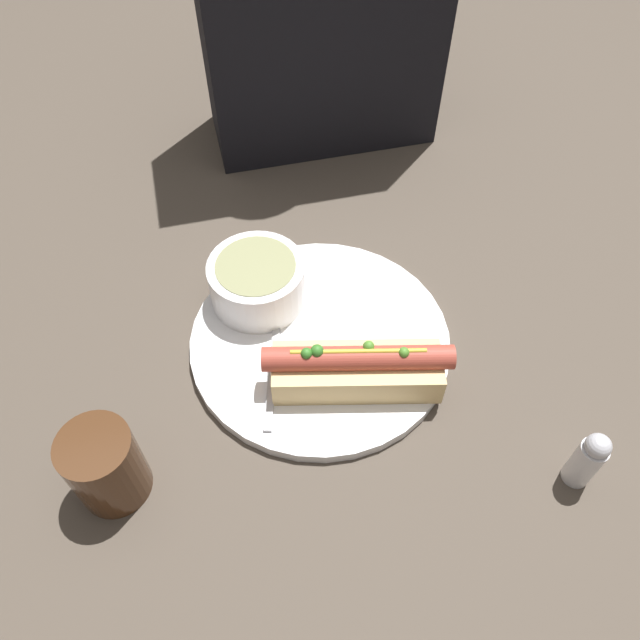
{
  "coord_description": "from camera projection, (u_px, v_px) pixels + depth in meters",
  "views": [
    {
      "loc": [
        -0.1,
        -0.4,
        0.59
      ],
      "look_at": [
        0.0,
        0.0,
        0.05
      ],
      "focal_mm": 35.0,
      "sensor_mm": 36.0,
      "label": 1
    }
  ],
  "objects": [
    {
      "name": "ground_plane",
      "position": [
        320.0,
        344.0,
        0.72
      ],
      "size": [
        4.0,
        4.0,
        0.0
      ],
      "primitive_type": "plane",
      "color": "#4C4238"
    },
    {
      "name": "dinner_plate",
      "position": [
        320.0,
        340.0,
        0.71
      ],
      "size": [
        0.29,
        0.29,
        0.01
      ],
      "color": "white",
      "rests_on": "ground_plane"
    },
    {
      "name": "hot_dog",
      "position": [
        357.0,
        368.0,
        0.65
      ],
      "size": [
        0.2,
        0.09,
        0.06
      ],
      "rotation": [
        0.0,
        0.0,
        -0.22
      ],
      "color": "#E5C17F",
      "rests_on": "dinner_plate"
    },
    {
      "name": "soup_bowl",
      "position": [
        257.0,
        280.0,
        0.72
      ],
      "size": [
        0.11,
        0.11,
        0.06
      ],
      "color": "white",
      "rests_on": "dinner_plate"
    },
    {
      "name": "spoon",
      "position": [
        276.0,
        333.0,
        0.71
      ],
      "size": [
        0.06,
        0.17,
        0.01
      ],
      "rotation": [
        0.0,
        0.0,
        1.3
      ],
      "color": "#B7B7BC",
      "rests_on": "dinner_plate"
    },
    {
      "name": "drinking_glass",
      "position": [
        105.0,
        466.0,
        0.58
      ],
      "size": [
        0.07,
        0.07,
        0.09
      ],
      "color": "#4C2D19",
      "rests_on": "ground_plane"
    },
    {
      "name": "salt_shaker",
      "position": [
        588.0,
        459.0,
        0.59
      ],
      "size": [
        0.03,
        0.03,
        0.08
      ],
      "color": "silver",
      "rests_on": "ground_plane"
    }
  ]
}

